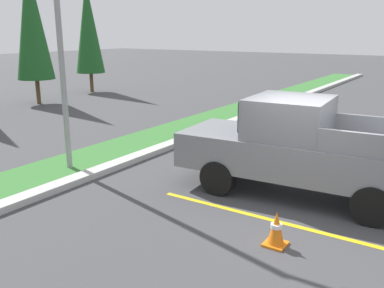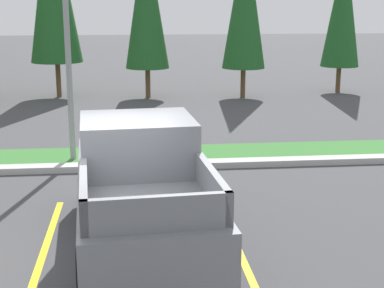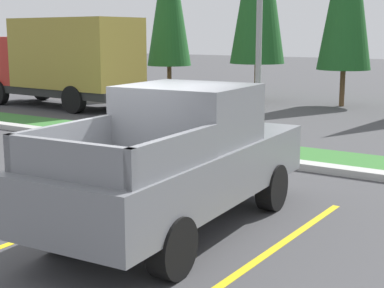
% 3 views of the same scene
% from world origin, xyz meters
% --- Properties ---
extents(ground_plane, '(120.00, 120.00, 0.00)m').
position_xyz_m(ground_plane, '(0.00, 0.00, 0.00)').
color(ground_plane, '#424244').
extents(parking_line_near, '(0.12, 4.80, 0.01)m').
position_xyz_m(parking_line_near, '(-0.89, 0.38, 0.00)').
color(parking_line_near, yellow).
rests_on(parking_line_near, ground).
extents(parking_line_far, '(0.12, 4.80, 0.01)m').
position_xyz_m(parking_line_far, '(2.21, 0.38, 0.00)').
color(parking_line_far, yellow).
rests_on(parking_line_far, ground).
extents(curb_strip, '(56.00, 0.40, 0.15)m').
position_xyz_m(curb_strip, '(0.00, 5.00, 0.07)').
color(curb_strip, '#B2B2AD').
rests_on(curb_strip, ground).
extents(grass_median, '(56.00, 1.80, 0.06)m').
position_xyz_m(grass_median, '(0.00, 6.10, 0.03)').
color(grass_median, '#387533').
rests_on(grass_median, ground).
extents(pickup_truck_main, '(2.28, 5.35, 2.10)m').
position_xyz_m(pickup_truck_main, '(0.66, 0.44, 1.04)').
color(pickup_truck_main, black).
rests_on(pickup_truck_main, ground).
extents(street_light, '(0.24, 1.49, 6.51)m').
position_xyz_m(street_light, '(-0.91, 5.74, 3.80)').
color(street_light, gray).
rests_on(street_light, ground).
extents(cypress_tree_rightmost, '(1.74, 1.74, 6.70)m').
position_xyz_m(cypress_tree_rightmost, '(5.15, 15.11, 3.94)').
color(cypress_tree_rightmost, brown).
rests_on(cypress_tree_rightmost, ground).
extents(cypress_tree_far_right, '(1.62, 1.62, 6.23)m').
position_xyz_m(cypress_tree_far_right, '(9.53, 16.02, 3.67)').
color(cypress_tree_far_right, brown).
rests_on(cypress_tree_far_right, ground).
extents(traffic_cone, '(0.36, 0.36, 0.60)m').
position_xyz_m(traffic_cone, '(-1.75, -0.07, 0.29)').
color(traffic_cone, orange).
rests_on(traffic_cone, ground).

